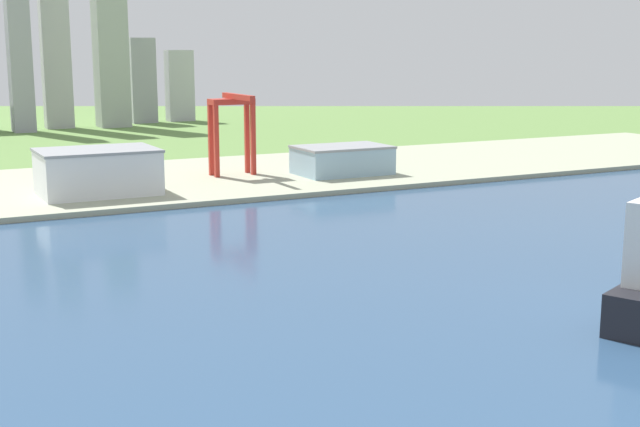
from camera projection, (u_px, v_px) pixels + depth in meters
The scene contains 6 objects.
ground_plane at pixel (244, 284), 243.18m from camera, with size 2400.00×2400.00×0.00m, color #5D8440.
water_bay at pixel (347, 349), 190.70m from camera, with size 840.00×360.00×0.15m, color #2D4C70.
industrial_pier at pixel (93, 186), 409.10m from camera, with size 840.00×140.00×2.50m, color #A0A589.
port_crane_red at pixel (233, 118), 430.11m from camera, with size 22.09×37.12×41.16m.
warehouse_main at pixel (98, 171), 378.03m from camera, with size 50.66×36.04×19.91m.
warehouse_annex at pixel (342, 160), 439.09m from camera, with size 46.73×30.74×14.44m.
Camera 1 is at (-87.95, 80.96, 65.46)m, focal length 48.33 mm.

